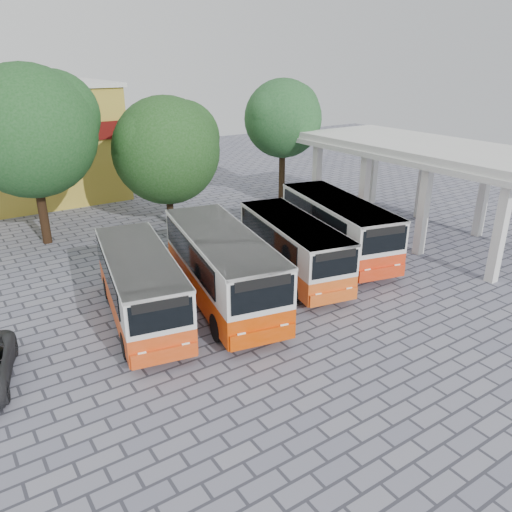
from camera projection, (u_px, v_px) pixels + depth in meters
ground at (332, 303)px, 21.72m from camera, size 90.00×90.00×0.00m
terminal_shelter at (428, 152)px, 28.38m from camera, size 6.80×15.80×5.40m
bus_far_left at (140, 283)px, 19.74m from camera, size 3.87×8.26×2.85m
bus_centre_left at (222, 264)px, 21.03m from camera, size 4.31×9.18×3.17m
bus_centre_right at (293, 244)px, 23.79m from camera, size 3.92×8.22×2.83m
bus_far_right at (337, 224)px, 26.21m from camera, size 4.45×8.98×3.08m
tree_left at (31, 127)px, 26.40m from camera, size 7.38×7.03×9.78m
tree_middle at (167, 147)px, 30.21m from camera, size 6.83×6.50×7.91m
tree_right at (284, 116)px, 34.36m from camera, size 5.61×5.35×8.66m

